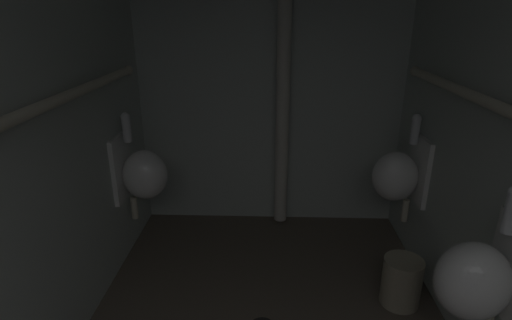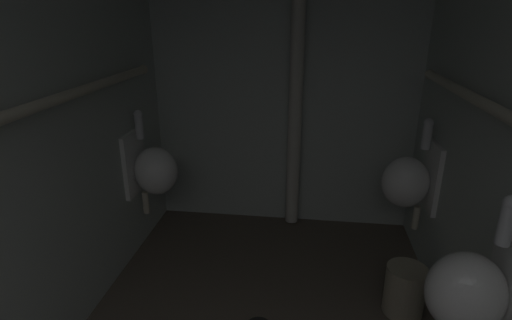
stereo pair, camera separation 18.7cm
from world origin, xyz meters
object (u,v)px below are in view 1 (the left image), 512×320
urinal_right_far (398,175)px  standpipe_back_wall (283,78)px  urinal_right_mid (477,279)px  waste_bin (401,282)px  urinal_left_mid (141,173)px

urinal_right_far → standpipe_back_wall: (-0.76, 0.46, 0.56)m
urinal_right_mid → standpipe_back_wall: size_ratio=0.33×
urinal_right_far → waste_bin: (-0.07, -0.50, -0.47)m
urinal_left_mid → urinal_right_mid: (1.71, -1.07, 0.00)m
urinal_right_far → standpipe_back_wall: 1.05m
urinal_right_mid → standpipe_back_wall: (-0.76, 1.56, 0.56)m
urinal_right_mid → standpipe_back_wall: bearing=116.0°
urinal_left_mid → standpipe_back_wall: standpipe_back_wall is taller
waste_bin → urinal_right_far: bearing=81.9°
urinal_right_mid → urinal_right_far: size_ratio=1.00×
urinal_right_far → standpipe_back_wall: bearing=149.0°
urinal_left_mid → urinal_right_mid: size_ratio=1.00×
waste_bin → standpipe_back_wall: bearing=125.7°
urinal_left_mid → standpipe_back_wall: (0.95, 0.48, 0.56)m
urinal_right_mid → urinal_right_far: (0.00, 1.10, 0.00)m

